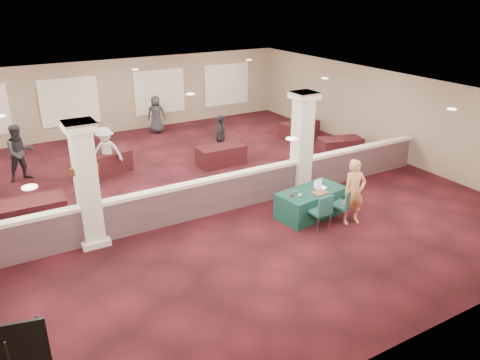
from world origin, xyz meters
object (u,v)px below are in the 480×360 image
near_table (311,203)px  far_table_back_center (103,163)px  conf_chair_main (346,203)px  attendee_a (20,153)px  attendee_b (106,151)px  attendee_d (156,114)px  far_table_front_left (31,213)px  conf_chair_side (322,209)px  attendee_c (221,137)px  easel_board (14,359)px  far_table_front_right (340,146)px  far_table_front_center (221,155)px  woman (354,192)px  far_table_back_right (300,130)px

near_table → far_table_back_center: 7.53m
conf_chair_main → attendee_a: size_ratio=0.52×
far_table_back_center → attendee_b: 0.53m
far_table_back_center → attendee_d: (3.43, 3.80, 0.45)m
near_table → far_table_front_left: bearing=146.6°
far_table_back_center → conf_chair_side: bearing=-60.6°
attendee_d → conf_chair_main: bearing=127.0°
conf_chair_main → attendee_c: (-0.48, 6.43, 0.25)m
near_table → easel_board: 8.61m
far_table_front_right → attendee_a: size_ratio=0.85×
attendee_a → far_table_front_center: bearing=-30.0°
conf_chair_side → woman: (1.00, -0.10, 0.31)m
conf_chair_side → far_table_back_center: 8.08m
far_table_front_center → far_table_front_right: 4.70m
far_table_front_center → attendee_a: bearing=162.4°
far_table_back_right → far_table_front_left: bearing=-165.5°
far_table_front_center → woman: bearing=-80.7°
woman → far_table_back_center: woman is taller
far_table_front_center → far_table_back_center: (-4.00, 1.25, 0.03)m
conf_chair_side → far_table_front_left: 7.86m
far_table_front_left → conf_chair_side: bearing=-31.7°
far_table_front_right → attendee_a: (-10.97, 3.42, 0.63)m
woman → far_table_front_center: 5.99m
conf_chair_main → woman: woman is taller
conf_chair_main → conf_chair_side: conf_chair_side is taller
woman → far_table_front_left: 8.79m
conf_chair_main → far_table_back_right: (3.68, 7.01, -0.24)m
far_table_front_right → far_table_back_right: size_ratio=0.97×
easel_board → far_table_front_left: 6.61m
near_table → easel_board: bearing=-166.2°
near_table → attendee_d: size_ratio=1.20×
attendee_a → far_table_front_right: bearing=-29.7°
attendee_b → attendee_d: attendee_b is taller
woman → attendee_d: (-1.54, 10.94, -0.09)m
far_table_front_right → attendee_b: (-8.38, 2.42, 0.52)m
far_table_front_center → far_table_front_right: size_ratio=1.06×
conf_chair_main → near_table: bearing=106.9°
near_table → woman: bearing=-61.4°
near_table → far_table_front_left: (-6.99, 3.30, -0.01)m
conf_chair_side → attendee_c: (0.38, 6.46, 0.23)m
far_table_front_right → attendee_c: bearing=153.9°
attendee_c → attendee_b: bearing=121.1°
easel_board → attendee_a: attendee_a is taller
near_table → attendee_b: attendee_b is taller
easel_board → woman: 8.96m
attendee_c → woman: bearing=-138.4°
far_table_front_left → far_table_front_right: far_table_front_left is taller
woman → attendee_c: 6.59m
near_table → attendee_b: bearing=116.5°
conf_chair_side → far_table_back_center: size_ratio=0.55×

